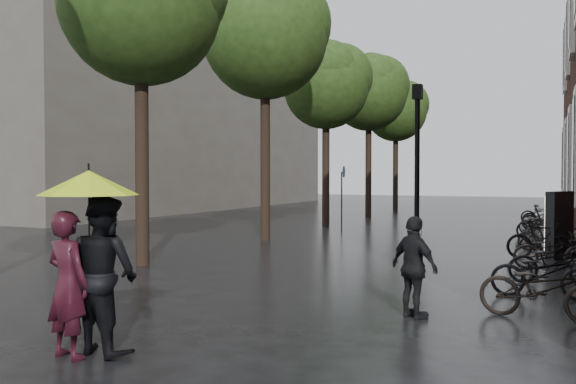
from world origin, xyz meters
The scene contains 10 objects.
bg_building centered at (-22.00, 28.00, 7.00)m, with size 16.00×30.00×14.00m, color #47423D.
street_trees centered at (-3.99, 15.91, 6.34)m, with size 4.33×34.03×8.91m.
person_burgundy centered at (-0.42, 1.20, 0.86)m, with size 0.63×0.41×1.72m, color black.
person_black centered at (-0.20, 1.54, 0.94)m, with size 0.92×0.72×1.89m, color black.
lime_umbrella centered at (-0.24, 1.36, 2.03)m, with size 1.15×1.15×1.69m.
pedestrian_walking centered at (2.83, 4.74, 0.76)m, with size 0.89×0.37×1.52m, color black.
parked_bicycles centered at (4.57, 14.32, 0.46)m, with size 2.13×19.25×1.00m.
ad_lightbox centered at (4.91, 12.62, 0.87)m, with size 0.27×1.15×1.73m.
lamp_post centered at (1.77, 9.93, 2.62)m, with size 0.22×0.22×4.31m.
cycle_sign centered at (-2.88, 17.86, 1.68)m, with size 0.13×0.46×2.55m.
Camera 1 is at (4.62, -3.60, 2.10)m, focal length 35.00 mm.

